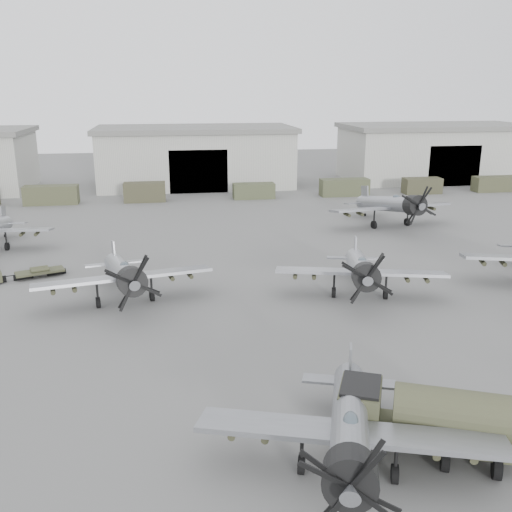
{
  "coord_description": "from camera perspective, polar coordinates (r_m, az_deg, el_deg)",
  "views": [
    {
      "loc": [
        -4.39,
        -24.38,
        14.27
      ],
      "look_at": [
        1.76,
        14.8,
        2.5
      ],
      "focal_mm": 40.0,
      "sensor_mm": 36.0,
      "label": 1
    }
  ],
  "objects": [
    {
      "name": "support_truck_7",
      "position": [
        88.52,
        22.79,
        6.67
      ],
      "size": [
        6.25,
        2.2,
        2.12
      ],
      "primitive_type": "cube",
      "color": "#40422B",
      "rests_on": "ground"
    },
    {
      "name": "support_truck_5",
      "position": [
        79.21,
        8.83,
        6.81
      ],
      "size": [
        6.6,
        2.2,
        2.31
      ],
      "primitive_type": "cube",
      "color": "#42462E",
      "rests_on": "ground"
    },
    {
      "name": "tug_trailer",
      "position": [
        47.44,
        -23.47,
        -1.79
      ],
      "size": [
        6.29,
        3.29,
        1.26
      ],
      "rotation": [
        0.0,
        0.0,
        0.36
      ],
      "color": "#3D3F29",
      "rests_on": "ground"
    },
    {
      "name": "ground",
      "position": [
        28.59,
        1.15,
        -13.42
      ],
      "size": [
        220.0,
        220.0,
        0.0
      ],
      "primitive_type": "plane",
      "color": "#5D5D5B",
      "rests_on": "ground"
    },
    {
      "name": "support_truck_2",
      "position": [
        76.91,
        -19.79,
        5.77
      ],
      "size": [
        6.65,
        2.2,
        2.38
      ],
      "primitive_type": "cube",
      "color": "#43452D",
      "rests_on": "ground"
    },
    {
      "name": "support_truck_3",
      "position": [
        75.57,
        -11.07,
        6.3
      ],
      "size": [
        5.31,
        2.2,
        2.49
      ],
      "primitive_type": "cube",
      "color": "#3D3B27",
      "rests_on": "ground"
    },
    {
      "name": "hangar_center",
      "position": [
        87.02,
        -6.06,
        9.91
      ],
      "size": [
        29.0,
        14.8,
        8.7
      ],
      "color": "#B2B2A7",
      "rests_on": "ground"
    },
    {
      "name": "hangar_right",
      "position": [
        96.69,
        17.41,
        9.92
      ],
      "size": [
        29.0,
        14.8,
        8.7
      ],
      "color": "#B2B2A7",
      "rests_on": "ground"
    },
    {
      "name": "support_truck_6",
      "position": [
        83.3,
        16.26,
        6.77
      ],
      "size": [
        5.23,
        2.2,
        2.16
      ],
      "primitive_type": "cube",
      "color": "#3B3A26",
      "rests_on": "ground"
    },
    {
      "name": "support_truck_4",
      "position": [
        76.4,
        -0.22,
        6.53
      ],
      "size": [
        5.5,
        2.2,
        2.01
      ],
      "primitive_type": "cube",
      "color": "#434930",
      "rests_on": "ground"
    },
    {
      "name": "fuel_tanker",
      "position": [
        24.81,
        16.72,
        -14.94
      ],
      "size": [
        7.61,
        5.1,
        2.8
      ],
      "rotation": [
        0.0,
        0.0,
        -0.41
      ],
      "color": "#43452D",
      "rests_on": "ground"
    },
    {
      "name": "aircraft_mid_2",
      "position": [
        40.17,
        10.45,
        -1.28
      ],
      "size": [
        12.0,
        10.8,
        4.77
      ],
      "rotation": [
        0.0,
        0.0,
        -0.25
      ],
      "color": "#9B9DA4",
      "rests_on": "ground"
    },
    {
      "name": "aircraft_far_1",
      "position": [
        61.72,
        13.51,
        5.02
      ],
      "size": [
        13.49,
        12.14,
        5.35
      ],
      "rotation": [
        0.0,
        0.0,
        0.17
      ],
      "color": "gray",
      "rests_on": "ground"
    },
    {
      "name": "aircraft_near_1",
      "position": [
        22.26,
        9.35,
        -16.8
      ],
      "size": [
        11.62,
        10.46,
        4.66
      ],
      "rotation": [
        0.0,
        0.0,
        -0.32
      ],
      "color": "gray",
      "rests_on": "ground"
    },
    {
      "name": "aircraft_mid_1",
      "position": [
        39.4,
        -13.06,
        -1.76
      ],
      "size": [
        12.16,
        10.94,
        4.83
      ],
      "rotation": [
        0.0,
        0.0,
        0.21
      ],
      "color": "#94969C",
      "rests_on": "ground"
    }
  ]
}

